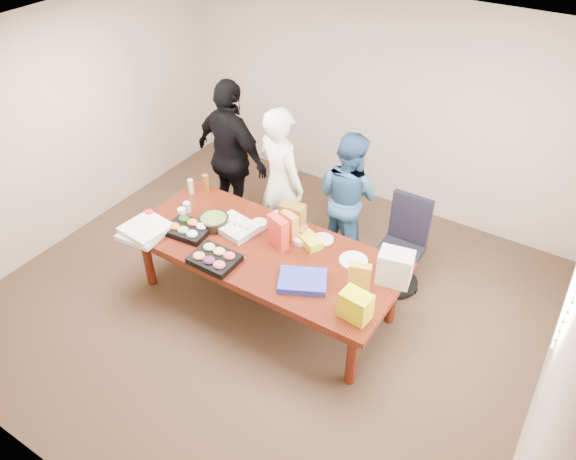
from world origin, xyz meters
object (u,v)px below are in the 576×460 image
Objects in this scene: person_right at (347,197)px; sheet_cake at (235,227)px; office_chair at (399,249)px; salad_bowl at (214,222)px; person_center at (281,183)px; conference_table at (265,275)px.

person_right is 1.34m from sheet_cake.
salad_bowl is (-1.73, -0.96, 0.28)m from office_chair.
sheet_cake is 1.37× the size of salad_bowl.
office_chair reaches higher than sheet_cake.
office_chair is at bearing 176.15° from person_right.
person_center is 1.15× the size of person_right.
salad_bowl is (-0.23, -0.06, 0.01)m from sheet_cake.
office_chair reaches higher than salad_bowl.
person_center is at bearing 72.14° from salad_bowl.
conference_table is 1.53× the size of person_center.
person_right reaches higher than office_chair.
person_right is at bearing 164.31° from office_chair.
conference_table is 1.46m from office_chair.
office_chair is 2.00m from salad_bowl.
conference_table is 1.31m from person_right.
conference_table is at bearing -137.07° from office_chair.
salad_bowl is at bearing 62.80° from person_right.
conference_table is 2.70× the size of office_chair.
conference_table is 8.70× the size of salad_bowl.
person_right reaches higher than salad_bowl.
person_right is at bearing 66.44° from sheet_cake.
person_right is at bearing 50.59° from salad_bowl.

